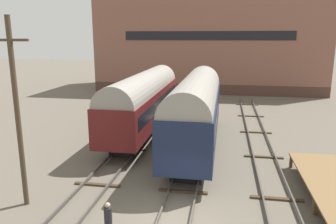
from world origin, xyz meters
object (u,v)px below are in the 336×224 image
train_car_maroon (144,99)px  utility_pole (17,112)px  train_car_navy (196,107)px  person_worker (108,218)px

train_car_maroon → utility_pole: bearing=-101.1°
train_car_navy → train_car_maroon: size_ratio=0.94×
train_car_navy → utility_pole: bearing=-126.9°
train_car_navy → train_car_maroon: train_car_navy is taller
train_car_navy → train_car_maroon: bearing=143.0°
train_car_maroon → utility_pole: size_ratio=1.86×
person_worker → utility_pole: 6.54m
person_worker → utility_pole: bearing=157.1°
person_worker → utility_pole: (-5.00, 2.12, 3.65)m
train_car_maroon → train_car_navy: bearing=-37.0°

